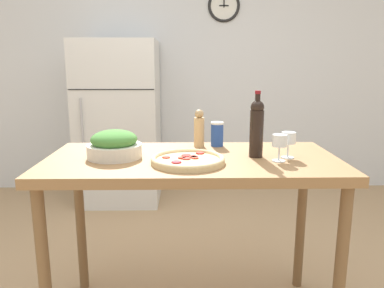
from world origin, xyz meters
name	(u,v)px	position (x,y,z in m)	size (l,w,h in m)	color
wall_back	(189,71)	(0.00, 2.29, 1.30)	(6.40, 0.09, 2.60)	silver
refrigerator	(119,123)	(-0.70, 1.90, 0.80)	(0.79, 0.72, 1.61)	silver
prep_counter	(192,177)	(0.00, 0.00, 0.82)	(1.47, 0.72, 0.92)	olive
wine_bottle	(257,127)	(0.32, 0.00, 1.08)	(0.07, 0.07, 0.33)	black
wine_glass_near	(280,142)	(0.42, -0.09, 1.02)	(0.07, 0.07, 0.13)	silver
wine_glass_far	(288,139)	(0.48, -0.02, 1.02)	(0.07, 0.07, 0.13)	silver
pepper_mill	(199,129)	(0.04, 0.25, 1.02)	(0.06, 0.06, 0.21)	tan
salad_bowl	(114,145)	(-0.39, 0.00, 0.99)	(0.27, 0.27, 0.14)	silver
homemade_pizza	(188,160)	(-0.02, -0.12, 0.94)	(0.35, 0.35, 0.03)	#DBC189
salt_canister	(217,134)	(0.15, 0.26, 0.99)	(0.07, 0.07, 0.14)	#284CA3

